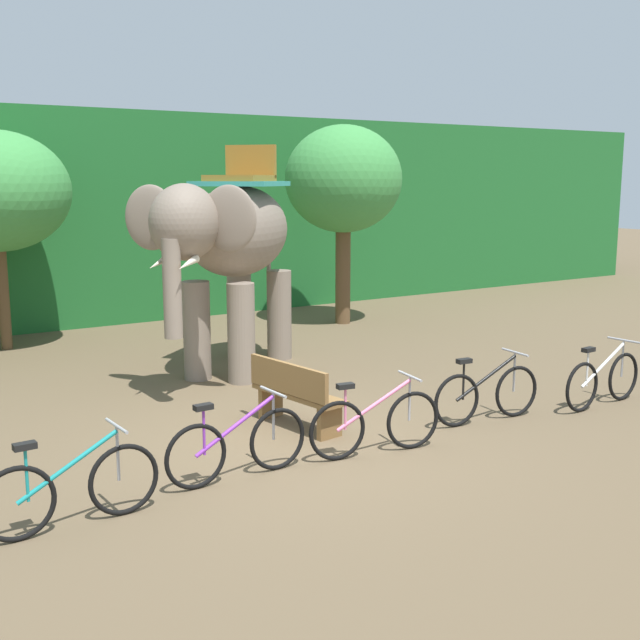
# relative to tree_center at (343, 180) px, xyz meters

# --- Properties ---
(ground_plane) EXTENTS (80.00, 80.00, 0.00)m
(ground_plane) POSITION_rel_tree_center_xyz_m (-5.14, -6.54, -3.17)
(ground_plane) COLOR brown
(foliage_hedge) EXTENTS (36.00, 6.00, 4.69)m
(foliage_hedge) POSITION_rel_tree_center_xyz_m (-5.14, 5.50, -0.82)
(foliage_hedge) COLOR #1E6028
(foliage_hedge) RESTS_ON ground
(tree_center) EXTENTS (2.57, 2.57, 4.37)m
(tree_center) POSITION_rel_tree_center_xyz_m (0.00, 0.00, 0.00)
(tree_center) COLOR brown
(tree_center) RESTS_ON ground
(elephant) EXTENTS (3.82, 3.52, 3.78)m
(elephant) POSITION_rel_tree_center_xyz_m (-4.17, -2.84, -0.97)
(elephant) COLOR gray
(elephant) RESTS_ON ground
(bike_teal) EXTENTS (1.71, 0.52, 0.92)m
(bike_teal) POSITION_rel_tree_center_xyz_m (-8.13, -7.46, -2.78)
(bike_teal) COLOR black
(bike_teal) RESTS_ON ground
(bike_purple) EXTENTS (1.71, 0.52, 0.92)m
(bike_purple) POSITION_rel_tree_center_xyz_m (-6.29, -7.20, -2.78)
(bike_purple) COLOR black
(bike_purple) RESTS_ON ground
(bike_pink) EXTENTS (1.70, 0.52, 0.92)m
(bike_pink) POSITION_rel_tree_center_xyz_m (-4.57, -7.37, -2.78)
(bike_pink) COLOR black
(bike_pink) RESTS_ON ground
(bike_black) EXTENTS (1.71, 0.52, 0.92)m
(bike_black) POSITION_rel_tree_center_xyz_m (-2.54, -7.14, -2.78)
(bike_black) COLOR black
(bike_black) RESTS_ON ground
(bike_white) EXTENTS (1.71, 0.52, 0.92)m
(bike_white) POSITION_rel_tree_center_xyz_m (-0.61, -7.49, -2.78)
(bike_white) COLOR black
(bike_white) RESTS_ON ground
(wooden_bench) EXTENTS (0.63, 1.54, 0.89)m
(wooden_bench) POSITION_rel_tree_center_xyz_m (-4.85, -6.01, -2.69)
(wooden_bench) COLOR brown
(wooden_bench) RESTS_ON ground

